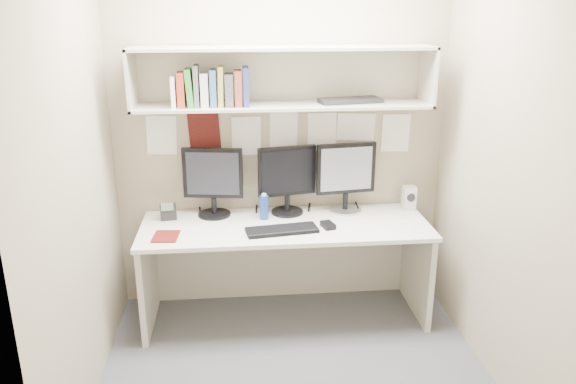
{
  "coord_description": "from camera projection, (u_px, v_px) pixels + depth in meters",
  "views": [
    {
      "loc": [
        -0.33,
        -2.97,
        2.18
      ],
      "look_at": [
        -0.01,
        0.35,
        1.06
      ],
      "focal_mm": 35.0,
      "sensor_mm": 36.0,
      "label": 1
    }
  ],
  "objects": [
    {
      "name": "keyboard",
      "position": [
        282.0,
        230.0,
        3.76
      ],
      "size": [
        0.5,
        0.24,
        0.02
      ],
      "primitive_type": "cube",
      "rotation": [
        0.0,
        0.0,
        0.14
      ],
      "color": "black",
      "rests_on": "desk"
    },
    {
      "name": "wall_front",
      "position": [
        324.0,
        244.0,
        2.17
      ],
      "size": [
        2.4,
        0.02,
        2.6
      ],
      "primitive_type": "cube",
      "color": "gray",
      "rests_on": "ground"
    },
    {
      "name": "blue_bottle",
      "position": [
        264.0,
        207.0,
        3.96
      ],
      "size": [
        0.06,
        0.06,
        0.19
      ],
      "color": "navy",
      "rests_on": "desk"
    },
    {
      "name": "monitor_center",
      "position": [
        287.0,
        178.0,
        4.03
      ],
      "size": [
        0.42,
        0.23,
        0.5
      ],
      "rotation": [
        0.0,
        0.0,
        0.2
      ],
      "color": "black",
      "rests_on": "desk"
    },
    {
      "name": "overhead_hutch",
      "position": [
        282.0,
        76.0,
        3.79
      ],
      "size": [
        2.0,
        0.38,
        0.4
      ],
      "color": "beige",
      "rests_on": "wall_back"
    },
    {
      "name": "desk",
      "position": [
        285.0,
        271.0,
        4.02
      ],
      "size": [
        2.0,
        0.7,
        0.73
      ],
      "color": "silver",
      "rests_on": "floor"
    },
    {
      "name": "desk_phone",
      "position": [
        168.0,
        212.0,
        3.98
      ],
      "size": [
        0.12,
        0.11,
        0.14
      ],
      "rotation": [
        0.0,
        0.0,
        0.11
      ],
      "color": "black",
      "rests_on": "desk"
    },
    {
      "name": "mouse",
      "position": [
        328.0,
        225.0,
        3.83
      ],
      "size": [
        0.1,
        0.13,
        0.04
      ],
      "primitive_type": "cube",
      "rotation": [
        0.0,
        0.0,
        0.26
      ],
      "color": "black",
      "rests_on": "desk"
    },
    {
      "name": "wall_left",
      "position": [
        74.0,
        177.0,
        3.01
      ],
      "size": [
        0.02,
        2.0,
        2.6
      ],
      "primitive_type": "cube",
      "color": "gray",
      "rests_on": "ground"
    },
    {
      "name": "monitor_left",
      "position": [
        213.0,
        180.0,
        3.98
      ],
      "size": [
        0.43,
        0.23,
        0.5
      ],
      "rotation": [
        0.0,
        0.0,
        -0.15
      ],
      "color": "black",
      "rests_on": "desk"
    },
    {
      "name": "wall_back",
      "position": [
        281.0,
        132.0,
        4.06
      ],
      "size": [
        2.4,
        0.02,
        2.6
      ],
      "primitive_type": "cube",
      "color": "gray",
      "rests_on": "ground"
    },
    {
      "name": "hutch_tray",
      "position": [
        350.0,
        100.0,
        3.84
      ],
      "size": [
        0.45,
        0.24,
        0.03
      ],
      "primitive_type": "cube",
      "rotation": [
        0.0,
        0.0,
        0.19
      ],
      "color": "black",
      "rests_on": "overhead_hutch"
    },
    {
      "name": "maroon_notebook",
      "position": [
        166.0,
        236.0,
        3.68
      ],
      "size": [
        0.18,
        0.21,
        0.01
      ],
      "primitive_type": "cube",
      "rotation": [
        0.0,
        0.0,
        -0.08
      ],
      "color": "#57120F",
      "rests_on": "desk"
    },
    {
      "name": "pinned_papers",
      "position": [
        281.0,
        139.0,
        4.07
      ],
      "size": [
        1.92,
        0.01,
        0.48
      ],
      "primitive_type": null,
      "color": "white",
      "rests_on": "wall_back"
    },
    {
      "name": "book_stack",
      "position": [
        211.0,
        88.0,
        3.67
      ],
      "size": [
        0.5,
        0.17,
        0.27
      ],
      "color": "white",
      "rests_on": "overhead_hutch"
    },
    {
      "name": "monitor_right",
      "position": [
        346.0,
        175.0,
        4.07
      ],
      "size": [
        0.44,
        0.24,
        0.51
      ],
      "rotation": [
        0.0,
        0.0,
        0.13
      ],
      "color": "#A5A5AA",
      "rests_on": "desk"
    },
    {
      "name": "floor",
      "position": [
        295.0,
        369.0,
        3.53
      ],
      "size": [
        2.4,
        2.0,
        0.01
      ],
      "primitive_type": "cube",
      "color": "#47474C",
      "rests_on": "ground"
    },
    {
      "name": "wall_right",
      "position": [
        503.0,
        166.0,
        3.22
      ],
      "size": [
        0.02,
        2.0,
        2.6
      ],
      "primitive_type": "cube",
      "color": "gray",
      "rests_on": "ground"
    },
    {
      "name": "speaker",
      "position": [
        409.0,
        198.0,
        4.16
      ],
      "size": [
        0.09,
        0.09,
        0.18
      ],
      "rotation": [
        0.0,
        0.0,
        -0.0
      ],
      "color": "beige",
      "rests_on": "desk"
    }
  ]
}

